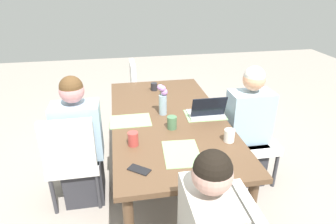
{
  "coord_description": "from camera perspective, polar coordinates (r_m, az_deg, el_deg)",
  "views": [
    {
      "loc": [
        2.35,
        -0.42,
        1.93
      ],
      "look_at": [
        0.0,
        0.0,
        0.79
      ],
      "focal_mm": 31.34,
      "sensor_mm": 36.0,
      "label": 1
    }
  ],
  "objects": [
    {
      "name": "placemat_near_left_near",
      "position": [
        2.61,
        -7.35,
        -1.71
      ],
      "size": [
        0.26,
        0.36,
        0.0
      ],
      "primitive_type": "cube",
      "rotation": [
        0.0,
        0.0,
        1.57
      ],
      "color": "#7FAD70",
      "rests_on": "dining_table"
    },
    {
      "name": "coffee_mug_near_left",
      "position": [
        2.45,
        0.77,
        -2.07
      ],
      "size": [
        0.08,
        0.08,
        0.11
      ],
      "primitive_type": "cylinder",
      "color": "#47704C",
      "rests_on": "dining_table"
    },
    {
      "name": "coffee_mug_centre_right",
      "position": [
        2.23,
        -6.8,
        -5.2
      ],
      "size": [
        0.08,
        0.08,
        0.11
      ],
      "primitive_type": "cylinder",
      "color": "#AD3D38",
      "rests_on": "dining_table"
    },
    {
      "name": "flower_vase",
      "position": [
        2.65,
        -1.04,
        2.72
      ],
      "size": [
        0.08,
        0.09,
        0.29
      ],
      "color": "#8EA8B7",
      "rests_on": "dining_table"
    },
    {
      "name": "chair_near_left_near",
      "position": [
        2.68,
        -18.04,
        -8.18
      ],
      "size": [
        0.44,
        0.44,
        0.9
      ],
      "color": "silver",
      "rests_on": "ground_plane"
    },
    {
      "name": "person_far_left_mid",
      "position": [
        2.95,
        15.12,
        -3.95
      ],
      "size": [
        0.36,
        0.4,
        1.19
      ],
      "color": "#2D2D33",
      "rests_on": "ground_plane"
    },
    {
      "name": "coffee_mug_centre_left",
      "position": [
        2.32,
        11.84,
        -4.5
      ],
      "size": [
        0.08,
        0.08,
        0.1
      ],
      "primitive_type": "cylinder",
      "color": "white",
      "rests_on": "dining_table"
    },
    {
      "name": "person_near_left_near",
      "position": [
        2.72,
        -16.69,
        -6.77
      ],
      "size": [
        0.36,
        0.4,
        1.19
      ],
      "color": "#2D2D33",
      "rests_on": "ground_plane"
    },
    {
      "name": "coffee_mug_near_right",
      "position": [
        3.27,
        -2.74,
        4.96
      ],
      "size": [
        0.07,
        0.07,
        0.08
      ],
      "primitive_type": "cylinder",
      "color": "#232328",
      "rests_on": "dining_table"
    },
    {
      "name": "ground_plane",
      "position": [
        3.07,
        -0.0,
        -13.53
      ],
      "size": [
        10.0,
        10.0,
        0.0
      ],
      "primitive_type": "plane",
      "color": "gray"
    },
    {
      "name": "laptop_far_left_mid",
      "position": [
        2.68,
        7.52,
        0.05
      ],
      "size": [
        0.22,
        0.32,
        0.21
      ],
      "color": "silver",
      "rests_on": "dining_table"
    },
    {
      "name": "dining_table",
      "position": [
        2.7,
        -0.0,
        -2.4
      ],
      "size": [
        1.99,
        1.01,
        0.74
      ],
      "color": "brown",
      "rests_on": "ground_plane"
    },
    {
      "name": "chair_head_left_right_near",
      "position": [
        3.94,
        -4.99,
        4.05
      ],
      "size": [
        0.44,
        0.44,
        0.9
      ],
      "color": "silver",
      "rests_on": "ground_plane"
    },
    {
      "name": "placemat_head_right_left_far",
      "position": [
        2.15,
        2.67,
        -8.01
      ],
      "size": [
        0.38,
        0.28,
        0.0
      ],
      "primitive_type": "cube",
      "rotation": [
        0.0,
        0.0,
        3.08
      ],
      "color": "#7FAD70",
      "rests_on": "dining_table"
    },
    {
      "name": "placemat_far_left_mid",
      "position": [
        2.72,
        7.21,
        -0.55
      ],
      "size": [
        0.27,
        0.37,
        0.0
      ],
      "primitive_type": "cube",
      "rotation": [
        0.0,
        0.0,
        -1.61
      ],
      "color": "#7FAD70",
      "rests_on": "dining_table"
    },
    {
      "name": "phone_black",
      "position": [
        1.99,
        -5.63,
        -11.1
      ],
      "size": [
        0.15,
        0.16,
        0.01
      ],
      "primitive_type": "cube",
      "rotation": [
        0.0,
        0.0,
        0.9
      ],
      "color": "black",
      "rests_on": "dining_table"
    },
    {
      "name": "chair_far_left_mid",
      "position": [
        3.04,
        15.52,
        -3.61
      ],
      "size": [
        0.44,
        0.44,
        0.9
      ],
      "color": "silver",
      "rests_on": "ground_plane"
    }
  ]
}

